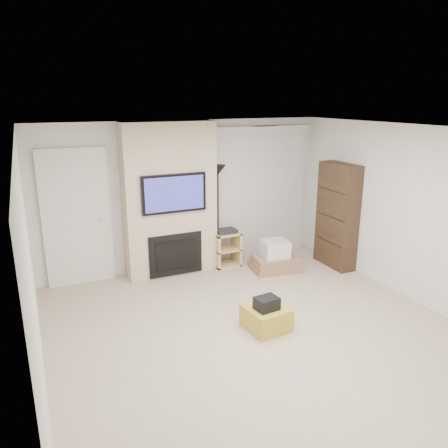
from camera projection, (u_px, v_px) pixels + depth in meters
name	position (u px, v px, depth m)	size (l,w,h in m)	color
floor	(265.00, 338.00, 5.36)	(5.00, 5.50, 0.00)	#B7A38D
ceiling	(271.00, 131.00, 4.66)	(5.00, 5.50, 0.00)	white
wall_back	(186.00, 195.00, 7.41)	(5.00, 2.50, 0.00)	silver
wall_left	(32.00, 278.00, 4.01)	(5.50, 2.50, 0.00)	silver
wall_right	(425.00, 218.00, 6.01)	(5.50, 2.50, 0.00)	silver
hvac_vent	(266.00, 126.00, 5.52)	(0.35, 0.18, 0.01)	silver
ottoman	(266.00, 318.00, 5.55)	(0.50, 0.50, 0.30)	gold
black_bag	(267.00, 303.00, 5.44)	(0.28, 0.22, 0.16)	black
fireplace_wall	(170.00, 201.00, 7.09)	(1.50, 0.47, 2.50)	beige
entry_door	(77.00, 219.00, 6.71)	(1.02, 0.11, 2.14)	silver
vertical_blinds	(260.00, 188.00, 7.92)	(1.98, 0.10, 2.37)	silver
floor_lamp	(218.00, 187.00, 7.35)	(0.26, 0.26, 1.77)	black
av_stand	(226.00, 246.00, 7.62)	(0.45, 0.38, 0.66)	#E0BA74
box_stack	(275.00, 259.00, 7.46)	(0.85, 0.69, 0.52)	#94704E
bookshelf	(337.00, 216.00, 7.48)	(0.30, 0.80, 1.80)	black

